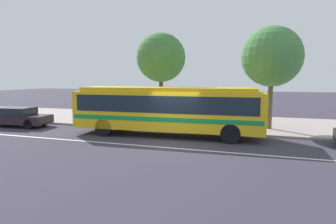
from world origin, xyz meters
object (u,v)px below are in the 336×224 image
at_px(bus_stop_sign, 232,103).
at_px(sedan_behind_bus, 17,116).
at_px(street_tree_near_stop, 161,58).
at_px(street_tree_mid_block, 272,57).
at_px(pedestrian_waiting_near_sign, 113,110).
at_px(pedestrian_walking_along_curb, 167,112).
at_px(transit_bus, 167,108).

bearing_deg(bus_stop_sign, sedan_behind_bus, -171.62).
relative_size(street_tree_near_stop, street_tree_mid_block, 0.99).
distance_m(pedestrian_waiting_near_sign, street_tree_near_stop, 4.82).
distance_m(pedestrian_waiting_near_sign, street_tree_mid_block, 10.71).
bearing_deg(pedestrian_waiting_near_sign, bus_stop_sign, -1.22).
bearing_deg(bus_stop_sign, street_tree_near_stop, 160.43).
bearing_deg(street_tree_near_stop, pedestrian_waiting_near_sign, -150.31).
bearing_deg(pedestrian_waiting_near_sign, sedan_behind_bus, -159.87).
bearing_deg(street_tree_mid_block, street_tree_near_stop, 179.40).
bearing_deg(sedan_behind_bus, pedestrian_walking_along_curb, 13.74).
height_order(pedestrian_waiting_near_sign, street_tree_mid_block, street_tree_mid_block).
distance_m(bus_stop_sign, street_tree_mid_block, 3.87).
bearing_deg(sedan_behind_bus, street_tree_mid_block, 13.20).
bearing_deg(pedestrian_waiting_near_sign, street_tree_mid_block, 8.79).
xyz_separation_m(transit_bus, pedestrian_waiting_near_sign, (-4.54, 2.04, -0.51)).
distance_m(transit_bus, sedan_behind_bus, 10.65).
xyz_separation_m(sedan_behind_bus, street_tree_near_stop, (8.92, 3.85, 3.90)).
bearing_deg(sedan_behind_bus, pedestrian_waiting_near_sign, 20.13).
bearing_deg(transit_bus, street_tree_mid_block, 33.17).
distance_m(transit_bus, pedestrian_waiting_near_sign, 5.00).
height_order(bus_stop_sign, street_tree_near_stop, street_tree_near_stop).
relative_size(pedestrian_walking_along_curb, street_tree_near_stop, 0.27).
bearing_deg(pedestrian_waiting_near_sign, transit_bus, -24.15).
height_order(pedestrian_waiting_near_sign, street_tree_near_stop, street_tree_near_stop).
distance_m(pedestrian_waiting_near_sign, pedestrian_walking_along_curb, 3.78).
xyz_separation_m(transit_bus, street_tree_near_stop, (-1.69, 3.66, 3.03)).
relative_size(transit_bus, sedan_behind_bus, 2.43).
xyz_separation_m(sedan_behind_bus, pedestrian_walking_along_curb, (9.85, 2.41, 0.38)).
bearing_deg(pedestrian_walking_along_curb, bus_stop_sign, -4.86).
relative_size(pedestrian_waiting_near_sign, pedestrian_walking_along_curb, 0.99).
height_order(transit_bus, sedan_behind_bus, transit_bus).
xyz_separation_m(pedestrian_walking_along_curb, street_tree_mid_block, (6.25, 1.37, 3.43)).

